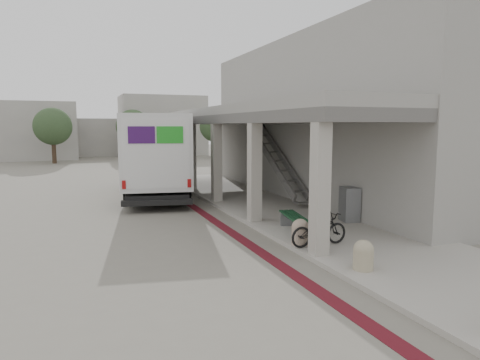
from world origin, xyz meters
name	(u,v)px	position (x,y,z in m)	size (l,w,h in m)	color
ground	(197,233)	(0.00, 0.00, 0.00)	(120.00, 120.00, 0.00)	slate
bike_lane_stripe	(209,217)	(1.00, 2.00, 0.01)	(0.35, 40.00, 0.01)	#55111A
sidewalk	(312,221)	(4.00, 0.00, 0.06)	(4.40, 28.00, 0.12)	#9E998E
transit_building	(317,122)	(6.83, 4.50, 3.40)	(7.60, 17.00, 7.00)	gray
distant_backdrop	(79,131)	(-2.84, 35.89, 2.70)	(28.00, 10.00, 6.50)	gray
tree_left	(53,126)	(-5.00, 28.00, 3.18)	(3.20, 3.20, 4.80)	#38281C
tree_mid	(133,126)	(2.00, 30.00, 3.18)	(3.20, 3.20, 4.80)	#38281C
tree_right	(215,126)	(10.00, 29.00, 3.18)	(3.20, 3.20, 4.80)	#38281C
fedex_truck	(157,153)	(0.22, 7.55, 1.97)	(4.19, 9.02, 3.71)	black
bench	(295,221)	(2.60, -1.40, 0.46)	(0.84, 2.09, 0.48)	slate
bollard_near	(363,255)	(2.40, -4.84, 0.45)	(0.44, 0.44, 0.66)	tan
bollard_far	(300,232)	(2.10, -2.58, 0.46)	(0.46, 0.46, 0.69)	gray
utility_cabinet	(350,204)	(5.00, -0.68, 0.68)	(0.51, 0.68, 1.13)	slate
bicycle_black	(319,229)	(2.50, -2.86, 0.56)	(0.58, 1.66, 0.87)	black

